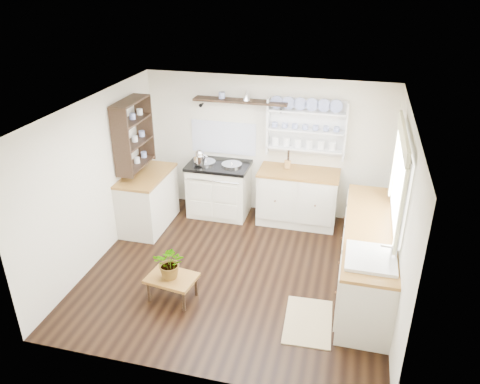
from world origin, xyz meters
name	(u,v)px	position (x,y,z in m)	size (l,w,h in m)	color
floor	(237,271)	(0.00, 0.00, 0.00)	(4.00, 3.80, 0.01)	black
wall_back	(266,147)	(0.00, 1.90, 1.15)	(4.00, 0.02, 2.30)	silver
wall_right	(399,215)	(2.00, 0.00, 1.15)	(0.02, 3.80, 2.30)	silver
wall_left	(96,181)	(-2.00, 0.00, 1.15)	(0.02, 3.80, 2.30)	silver
ceiling	(236,109)	(0.00, 0.00, 2.30)	(4.00, 3.80, 0.01)	white
window	(399,178)	(1.95, 0.15, 1.56)	(0.08, 1.55, 1.22)	white
aga_cooker	(219,189)	(-0.72, 1.57, 0.46)	(1.01, 0.70, 0.93)	white
back_cabinets	(298,196)	(0.60, 1.60, 0.46)	(1.27, 0.63, 0.90)	beige
right_cabinets	(367,256)	(1.70, 0.10, 0.46)	(0.62, 2.43, 0.90)	beige
belfast_sink	(370,267)	(1.70, -0.65, 0.80)	(0.55, 0.60, 0.45)	white
left_cabinets	(148,199)	(-1.70, 0.90, 0.46)	(0.62, 1.13, 0.90)	beige
plate_rack	(307,127)	(0.65, 1.86, 1.56)	(1.20, 0.22, 0.90)	white
high_shelf	(240,102)	(-0.40, 1.78, 1.91)	(1.50, 0.29, 0.16)	black
left_shelving	(133,134)	(-1.84, 0.90, 1.55)	(0.28, 0.80, 1.05)	black
kettle	(200,157)	(-1.00, 1.45, 1.05)	(0.19, 0.19, 0.23)	silver
utensil_crock	(287,164)	(0.40, 1.68, 0.97)	(0.10, 0.10, 0.12)	#A9773E
center_table	(172,280)	(-0.64, -0.76, 0.28)	(0.65, 0.50, 0.32)	brown
potted_plant	(171,262)	(-0.64, -0.76, 0.54)	(0.39, 0.33, 0.43)	#3F7233
floor_rug	(308,321)	(1.08, -0.79, 0.01)	(0.55, 0.85, 0.02)	#8A7550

